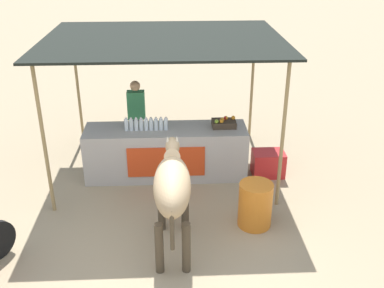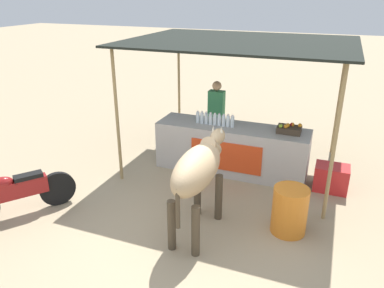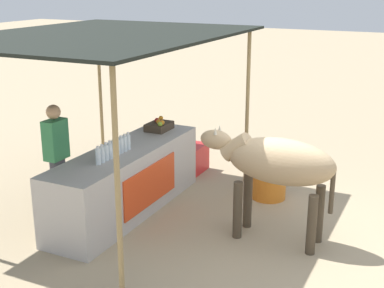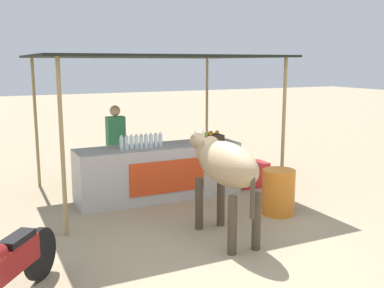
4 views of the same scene
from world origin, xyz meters
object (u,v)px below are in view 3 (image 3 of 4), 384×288
(fruit_crate, at_px, (159,126))
(cooler_box, at_px, (191,158))
(water_barrel, at_px, (269,175))
(cow, at_px, (275,164))
(vendor_behind_counter, at_px, (57,161))
(stall_counter, at_px, (126,181))

(fruit_crate, bearing_deg, cooler_box, -9.92)
(fruit_crate, height_order, water_barrel, fruit_crate)
(cooler_box, xyz_separation_m, cow, (-1.83, -2.08, 0.79))
(water_barrel, xyz_separation_m, cow, (-1.29, -0.48, 0.66))
(cooler_box, relative_size, water_barrel, 0.81)
(vendor_behind_counter, height_order, cow, vendor_behind_counter)
(vendor_behind_counter, bearing_deg, cooler_box, -18.65)
(vendor_behind_counter, bearing_deg, stall_counter, -52.49)
(stall_counter, distance_m, water_barrel, 2.21)
(water_barrel, height_order, cow, cow)
(water_barrel, bearing_deg, fruit_crate, 100.19)
(stall_counter, height_order, cooler_box, stall_counter)
(vendor_behind_counter, height_order, cooler_box, vendor_behind_counter)
(stall_counter, bearing_deg, fruit_crate, 2.78)
(stall_counter, distance_m, fruit_crate, 1.22)
(water_barrel, bearing_deg, vendor_behind_counter, 128.82)
(fruit_crate, relative_size, vendor_behind_counter, 0.27)
(stall_counter, xyz_separation_m, cow, (0.11, -2.18, 0.55))
(cooler_box, height_order, water_barrel, water_barrel)
(stall_counter, xyz_separation_m, cooler_box, (1.94, -0.10, -0.24))
(vendor_behind_counter, relative_size, cow, 0.91)
(stall_counter, xyz_separation_m, fruit_crate, (1.08, 0.05, 0.55))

